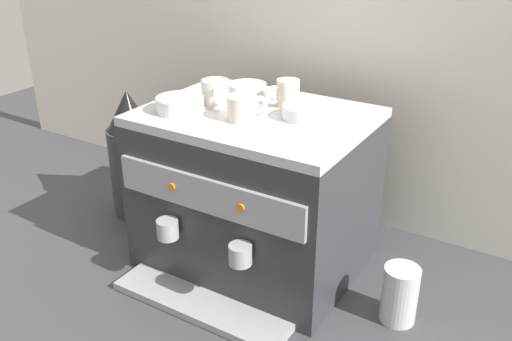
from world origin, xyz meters
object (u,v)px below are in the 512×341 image
(ceramic_bowl_0, at_px, (247,90))
(ceramic_bowl_1, at_px, (303,112))
(ceramic_cup_1, at_px, (216,92))
(ceramic_bowl_2, at_px, (180,105))
(coffee_grinder, at_px, (133,155))
(milk_pitcher, at_px, (400,294))
(ceramic_cup_0, at_px, (244,108))
(ceramic_cup_2, at_px, (287,93))
(espresso_machine, at_px, (255,191))

(ceramic_bowl_0, height_order, ceramic_bowl_1, same)
(ceramic_cup_1, bearing_deg, ceramic_bowl_1, 5.01)
(ceramic_bowl_1, height_order, ceramic_bowl_2, ceramic_bowl_2)
(coffee_grinder, height_order, milk_pitcher, coffee_grinder)
(ceramic_cup_0, xyz_separation_m, ceramic_bowl_1, (0.12, 0.09, -0.02))
(ceramic_bowl_0, distance_m, ceramic_bowl_1, 0.24)
(ceramic_cup_2, height_order, ceramic_bowl_0, ceramic_cup_2)
(ceramic_bowl_2, bearing_deg, ceramic_cup_2, 41.43)
(espresso_machine, bearing_deg, ceramic_cup_0, -84.67)
(ceramic_bowl_0, relative_size, ceramic_bowl_1, 1.02)
(ceramic_bowl_1, bearing_deg, ceramic_cup_0, -143.75)
(milk_pitcher, bearing_deg, ceramic_bowl_0, 163.64)
(espresso_machine, relative_size, milk_pitcher, 3.87)
(ceramic_bowl_0, height_order, coffee_grinder, ceramic_bowl_0)
(espresso_machine, relative_size, coffee_grinder, 1.37)
(ceramic_cup_2, bearing_deg, ceramic_bowl_1, -37.82)
(ceramic_cup_2, bearing_deg, ceramic_bowl_0, 169.85)
(ceramic_cup_1, bearing_deg, ceramic_cup_2, 27.34)
(espresso_machine, height_order, ceramic_bowl_0, ceramic_bowl_0)
(ceramic_bowl_0, distance_m, milk_pitcher, 0.68)
(ceramic_cup_2, xyz_separation_m, ceramic_bowl_2, (-0.21, -0.19, -0.02))
(ceramic_cup_0, distance_m, ceramic_cup_2, 0.16)
(ceramic_bowl_2, bearing_deg, coffee_grinder, 157.95)
(ceramic_cup_0, height_order, ceramic_bowl_1, ceramic_cup_0)
(ceramic_cup_1, xyz_separation_m, coffee_grinder, (-0.36, 0.03, -0.28))
(ceramic_bowl_0, xyz_separation_m, coffee_grinder, (-0.39, -0.08, -0.26))
(ceramic_bowl_0, bearing_deg, espresso_machine, -50.18)
(espresso_machine, height_order, coffee_grinder, espresso_machine)
(espresso_machine, bearing_deg, ceramic_bowl_1, 12.49)
(ceramic_cup_2, bearing_deg, ceramic_cup_1, -152.66)
(coffee_grinder, bearing_deg, ceramic_bowl_1, -0.61)
(ceramic_cup_1, xyz_separation_m, ceramic_bowl_1, (0.25, 0.02, -0.02))
(espresso_machine, height_order, ceramic_cup_0, ceramic_cup_0)
(ceramic_cup_1, bearing_deg, ceramic_bowl_0, 75.85)
(ceramic_cup_0, distance_m, coffee_grinder, 0.57)
(ceramic_cup_0, relative_size, ceramic_bowl_1, 0.99)
(ceramic_cup_0, relative_size, ceramic_bowl_0, 0.97)
(ceramic_cup_2, relative_size, ceramic_bowl_1, 0.84)
(espresso_machine, bearing_deg, ceramic_cup_1, 177.41)
(ceramic_cup_2, xyz_separation_m, coffee_grinder, (-0.53, -0.06, -0.28))
(espresso_machine, bearing_deg, coffee_grinder, 176.00)
(ceramic_cup_0, distance_m, ceramic_bowl_2, 0.18)
(ceramic_bowl_2, bearing_deg, ceramic_bowl_1, 22.52)
(ceramic_bowl_2, height_order, coffee_grinder, ceramic_bowl_2)
(ceramic_cup_1, relative_size, milk_pitcher, 0.68)
(ceramic_cup_1, height_order, coffee_grinder, ceramic_cup_1)
(ceramic_cup_2, distance_m, milk_pitcher, 0.59)
(ceramic_bowl_1, bearing_deg, coffee_grinder, 179.39)
(coffee_grinder, bearing_deg, ceramic_cup_1, -4.49)
(ceramic_cup_1, relative_size, coffee_grinder, 0.24)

